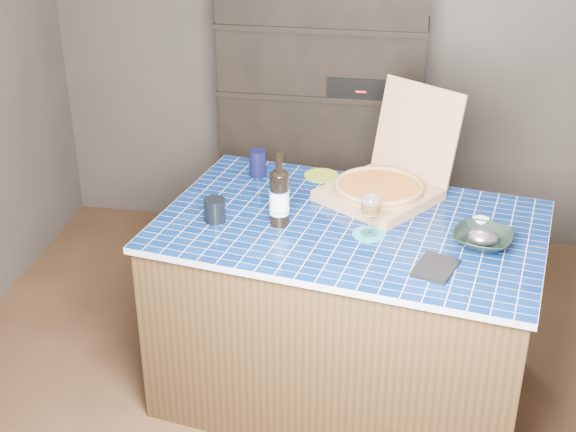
% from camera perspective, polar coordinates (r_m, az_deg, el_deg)
% --- Properties ---
extents(room, '(3.50, 3.50, 3.50)m').
position_cam_1_polar(room, '(3.42, -0.83, 4.43)').
color(room, brown).
rests_on(room, ground).
extents(shelving_unit, '(1.20, 0.41, 1.80)m').
position_cam_1_polar(shelving_unit, '(4.95, 2.48, 7.45)').
color(shelving_unit, black).
rests_on(shelving_unit, floor).
extents(kitchen_island, '(1.84, 1.34, 0.92)m').
position_cam_1_polar(kitchen_island, '(3.80, 4.23, -6.67)').
color(kitchen_island, '#45311B').
rests_on(kitchen_island, floor).
extents(pizza_box, '(0.68, 0.71, 0.49)m').
position_cam_1_polar(pizza_box, '(3.78, 6.77, 2.23)').
color(pizza_box, tan).
rests_on(pizza_box, kitchen_island).
extents(mead_bottle, '(0.09, 0.09, 0.34)m').
position_cam_1_polar(mead_bottle, '(3.48, -0.62, 1.37)').
color(mead_bottle, black).
rests_on(mead_bottle, kitchen_island).
extents(teal_trivet, '(0.15, 0.15, 0.01)m').
position_cam_1_polar(teal_trivet, '(3.47, 5.80, -1.29)').
color(teal_trivet, teal).
rests_on(teal_trivet, kitchen_island).
extents(wine_glass, '(0.09, 0.09, 0.19)m').
position_cam_1_polar(wine_glass, '(3.41, 5.90, 0.69)').
color(wine_glass, white).
rests_on(wine_glass, teal_trivet).
extents(tumbler, '(0.10, 0.10, 0.11)m').
position_cam_1_polar(tumbler, '(3.57, -5.24, 0.43)').
color(tumbler, black).
rests_on(tumbler, kitchen_island).
extents(dvd_case, '(0.20, 0.24, 0.02)m').
position_cam_1_polar(dvd_case, '(3.25, 10.44, -3.64)').
color(dvd_case, black).
rests_on(dvd_case, kitchen_island).
extents(bowl, '(0.30, 0.30, 0.06)m').
position_cam_1_polar(bowl, '(3.46, 13.66, -1.61)').
color(bowl, black).
rests_on(bowl, kitchen_island).
extents(foil_contents, '(0.13, 0.11, 0.06)m').
position_cam_1_polar(foil_contents, '(3.45, 13.68, -1.47)').
color(foil_contents, '#ACAEB8').
rests_on(foil_contents, bowl).
extents(white_jar, '(0.07, 0.07, 0.06)m').
position_cam_1_polar(white_jar, '(3.58, 13.55, -0.58)').
color(white_jar, white).
rests_on(white_jar, kitchen_island).
extents(navy_cup, '(0.09, 0.09, 0.13)m').
position_cam_1_polar(navy_cup, '(3.99, -2.17, 3.78)').
color(navy_cup, black).
rests_on(navy_cup, kitchen_island).
extents(green_trivet, '(0.17, 0.17, 0.01)m').
position_cam_1_polar(green_trivet, '(4.01, 2.40, 2.89)').
color(green_trivet, olive).
rests_on(green_trivet, kitchen_island).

